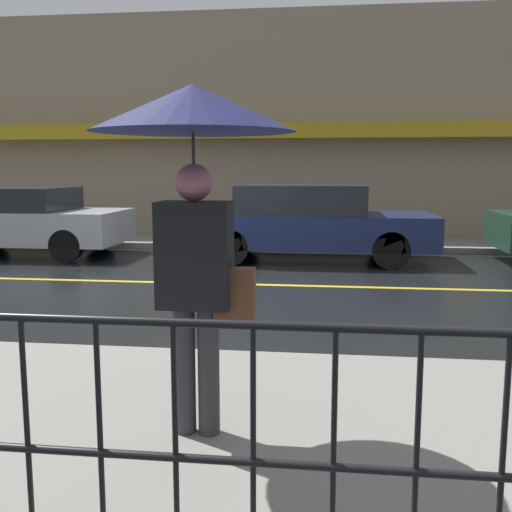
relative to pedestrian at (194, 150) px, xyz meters
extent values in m
plane|color=black|center=(-0.92, 5.38, -1.85)|extent=(80.00, 80.00, 0.00)
cube|color=gray|center=(-0.92, 0.11, -1.79)|extent=(28.00, 3.14, 0.13)
cube|color=gray|center=(-0.92, 10.03, -1.79)|extent=(28.00, 1.89, 0.13)
cube|color=gold|center=(-0.92, 5.38, -1.85)|extent=(25.20, 0.12, 0.01)
cube|color=gray|center=(-0.92, 11.12, 0.85)|extent=(28.00, 0.30, 5.41)
cube|color=#B79319|center=(-0.92, 10.70, 0.75)|extent=(16.80, 0.55, 0.35)
cylinder|color=black|center=(-0.45, -1.21, -1.21)|extent=(0.02, 0.02, 1.02)
cylinder|color=black|center=(-0.13, -1.21, -1.21)|extent=(0.02, 0.02, 1.02)
cylinder|color=black|center=(0.18, -1.21, -1.21)|extent=(0.02, 0.02, 1.02)
cylinder|color=black|center=(0.50, -1.21, -1.21)|extent=(0.02, 0.02, 1.02)
cylinder|color=black|center=(0.82, -1.21, -1.21)|extent=(0.02, 0.02, 1.02)
cylinder|color=black|center=(1.13, -1.21, -1.21)|extent=(0.02, 0.02, 1.02)
cylinder|color=black|center=(1.45, -1.21, -1.21)|extent=(0.02, 0.02, 1.02)
cylinder|color=#333338|center=(-0.08, 0.00, -1.32)|extent=(0.13, 0.13, 0.79)
cylinder|color=#333338|center=(0.07, 0.00, -1.32)|extent=(0.13, 0.13, 0.79)
cube|color=black|center=(0.00, 0.00, -0.61)|extent=(0.43, 0.26, 0.63)
sphere|color=#B06872|center=(0.00, 0.00, -0.19)|extent=(0.22, 0.22, 0.22)
cylinder|color=#262628|center=(0.00, 0.00, -0.26)|extent=(0.02, 0.02, 0.71)
cone|color=#191E4C|center=(0.00, 0.00, 0.23)|extent=(1.19, 1.19, 0.27)
cube|color=brown|center=(0.23, 0.00, -0.84)|extent=(0.24, 0.12, 0.30)
cube|color=#B2B5BA|center=(-5.32, 7.94, -1.27)|extent=(3.93, 1.89, 0.64)
cube|color=#1E2328|center=(-5.48, 7.94, -0.72)|extent=(2.04, 1.74, 0.46)
cylinder|color=black|center=(-4.10, 8.78, -1.54)|extent=(0.62, 0.22, 0.62)
cylinder|color=black|center=(-4.10, 7.11, -1.54)|extent=(0.62, 0.22, 0.62)
cube|color=#19234C|center=(0.42, 7.94, -1.26)|extent=(4.57, 1.92, 0.62)
cube|color=#1E2328|center=(0.24, 7.94, -0.69)|extent=(2.37, 1.76, 0.54)
cylinder|color=black|center=(1.84, 8.79, -1.52)|extent=(0.66, 0.22, 0.66)
cylinder|color=black|center=(1.84, 7.10, -1.52)|extent=(0.66, 0.22, 0.66)
cylinder|color=black|center=(-0.99, 8.79, -1.52)|extent=(0.66, 0.22, 0.66)
cylinder|color=black|center=(-0.99, 7.10, -1.52)|extent=(0.66, 0.22, 0.66)
camera|label=1|loc=(0.79, -3.42, -0.10)|focal=42.00mm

